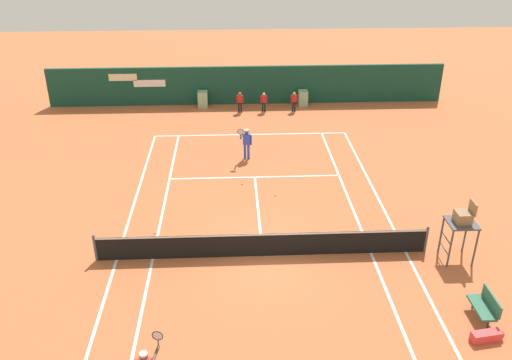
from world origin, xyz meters
TOP-DOWN VIEW (x-y plane):
  - ground_plane at (-0.00, 0.58)m, footprint 80.00×80.00m
  - tennis_net at (0.00, 0.00)m, footprint 12.10×0.10m
  - sponsor_back_wall at (-0.01, 16.97)m, footprint 25.00×1.02m
  - umpire_chair at (6.96, -0.51)m, footprint 1.00×1.00m
  - player_bench at (6.63, -3.66)m, footprint 0.54×1.21m
  - equipment_bag at (6.39, -4.61)m, footprint 1.03×0.42m
  - player_on_baseline at (-0.32, 8.47)m, footprint 0.72×0.66m
  - ball_kid_right_post at (0.96, 15.31)m, footprint 0.42×0.17m
  - ball_kid_centre_post at (2.82, 15.31)m, footprint 0.41×0.20m
  - ball_kid_left_post at (-0.50, 15.31)m, footprint 0.43×0.18m
  - tennis_ball_near_service_line at (0.84, 4.54)m, footprint 0.07×0.07m
  - tennis_ball_mid_court at (-0.61, 5.67)m, footprint 0.07×0.07m
  - tennis_ball_by_sideline at (-4.12, 1.70)m, footprint 0.07×0.07m

SIDE VIEW (x-z plane):
  - ground_plane at x=0.00m, z-range 0.00..0.01m
  - tennis_ball_near_service_line at x=0.84m, z-range 0.00..0.07m
  - tennis_ball_mid_court at x=-0.61m, z-range 0.00..0.07m
  - tennis_ball_by_sideline at x=-4.12m, z-range 0.00..0.07m
  - equipment_bag at x=6.39m, z-range 0.00..0.32m
  - player_bench at x=6.63m, z-range 0.07..0.95m
  - tennis_net at x=0.00m, z-range -0.02..1.05m
  - ball_kid_right_post at x=0.96m, z-range 0.09..1.34m
  - ball_kid_centre_post at x=2.82m, z-range 0.10..1.34m
  - ball_kid_left_post at x=-0.50m, z-range 0.10..1.40m
  - player_on_baseline at x=-0.32m, z-range 0.05..1.86m
  - sponsor_back_wall at x=-0.01m, z-range -0.04..2.39m
  - umpire_chair at x=6.96m, z-range 0.40..2.75m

